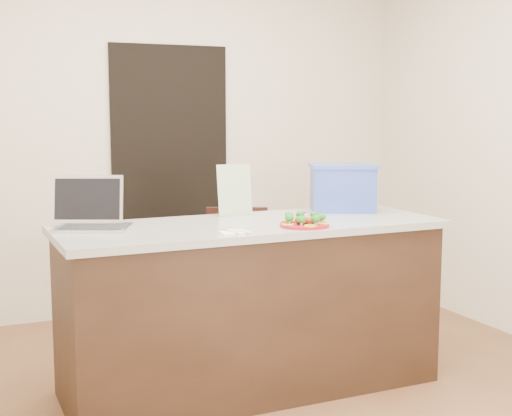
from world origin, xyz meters
name	(u,v)px	position (x,y,z in m)	size (l,w,h in m)	color
ground	(270,404)	(0.00, 0.00, 0.00)	(4.00, 4.00, 0.00)	brown
room_shell	(271,89)	(0.00, 0.00, 1.62)	(4.00, 4.00, 4.00)	white
doorway	(171,179)	(0.10, 1.98, 1.00)	(0.90, 0.02, 2.00)	black
island	(250,306)	(0.00, 0.25, 0.46)	(2.06, 0.76, 0.92)	black
plate	(304,225)	(0.20, 0.02, 0.93)	(0.26, 0.26, 0.02)	maroon
meatballs	(304,220)	(0.20, 0.02, 0.95)	(0.10, 0.10, 0.04)	brown
broccoli	(305,217)	(0.20, 0.02, 0.97)	(0.21, 0.22, 0.04)	#165216
pepper_rings	(304,223)	(0.20, 0.02, 0.94)	(0.25, 0.25, 0.01)	gold
napkin	(234,232)	(-0.20, 0.01, 0.92)	(0.13, 0.13, 0.01)	white
fork	(229,231)	(-0.22, 0.01, 0.93)	(0.04, 0.15, 0.00)	silver
knife	(241,231)	(-0.17, -0.01, 0.93)	(0.06, 0.20, 0.01)	white
yogurt_bottle	(305,219)	(0.25, 0.11, 0.95)	(0.03, 0.03, 0.06)	white
laptop	(90,214)	(-0.81, 0.43, 0.99)	(0.45, 0.43, 0.26)	#B1B1B6
leaflet	(235,190)	(0.03, 0.54, 1.07)	(0.20, 0.00, 0.29)	silver
blue_box	(343,187)	(0.68, 0.44, 1.06)	(0.46, 0.41, 0.28)	#2C429E
chair	(243,269)	(0.24, 0.91, 0.51)	(0.52, 0.54, 0.90)	#351610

